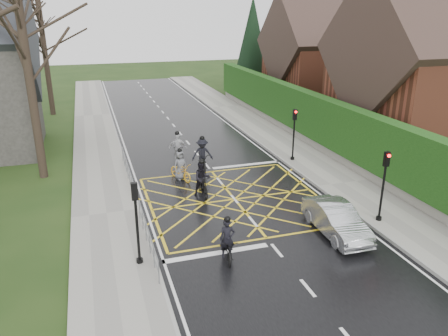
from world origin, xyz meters
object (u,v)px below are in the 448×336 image
cyclist_rear (228,245)px  cyclist_front (178,151)px  cyclist_back (202,182)px  cyclist_lead (181,169)px  car (336,220)px  cyclist_mid (203,158)px

cyclist_rear → cyclist_front: (0.46, 11.04, 0.17)m
cyclist_rear → cyclist_front: cyclist_front is taller
cyclist_back → cyclist_lead: (-0.58, 2.38, -0.10)m
cyclist_back → car: cyclist_back is taller
cyclist_front → car: bearing=-57.8°
cyclist_rear → cyclist_mid: size_ratio=0.84×
cyclist_rear → cyclist_lead: (0.02, 8.30, 0.06)m
cyclist_back → cyclist_front: 5.13m
cyclist_mid → car: cyclist_mid is taller
cyclist_back → cyclist_front: bearing=92.0°
cyclist_mid → cyclist_front: 1.96m
cyclist_back → cyclist_lead: bearing=104.2°
cyclist_rear → cyclist_front: 11.05m
cyclist_rear → car: size_ratio=0.47×
cyclist_front → cyclist_mid: bearing=-46.5°
cyclist_mid → car: bearing=-63.4°
cyclist_back → car: 6.86m
cyclist_mid → cyclist_lead: size_ratio=1.13×
cyclist_back → cyclist_lead: cyclist_back is taller
cyclist_rear → cyclist_mid: 9.53m
cyclist_lead → cyclist_mid: bearing=13.1°
cyclist_back → cyclist_lead: size_ratio=0.98×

